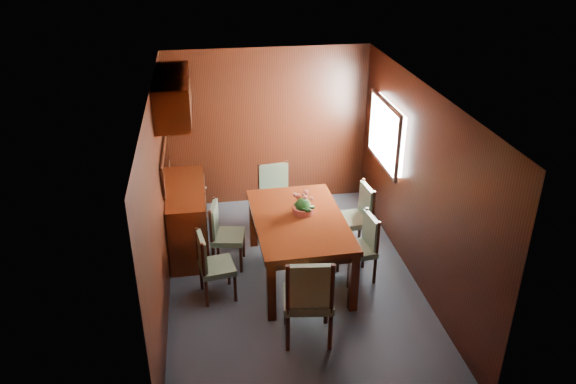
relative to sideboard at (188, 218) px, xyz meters
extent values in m
plane|color=#37404B|center=(1.25, -1.00, -0.45)|extent=(4.50, 4.50, 0.00)
cube|color=black|center=(-0.25, -1.00, 0.75)|extent=(0.02, 4.50, 2.40)
cube|color=black|center=(2.75, -1.00, 0.75)|extent=(0.02, 4.50, 2.40)
cube|color=black|center=(1.25, 1.25, 0.75)|extent=(3.00, 0.02, 2.40)
cube|color=black|center=(1.25, -3.25, 0.75)|extent=(3.00, 0.02, 2.40)
cube|color=black|center=(1.25, -1.00, 1.95)|extent=(3.00, 4.50, 0.02)
cube|color=white|center=(2.73, 0.10, 1.00)|extent=(0.14, 1.10, 0.80)
cube|color=#B2B2B7|center=(2.66, 0.10, 1.00)|extent=(0.04, 1.20, 0.90)
cube|color=black|center=(-0.22, 0.00, 0.83)|extent=(0.03, 1.36, 0.41)
cube|color=silver|center=(-0.20, 0.00, 0.83)|extent=(0.01, 1.30, 0.35)
cube|color=#361206|center=(-0.05, 0.00, 1.68)|extent=(0.40, 1.40, 0.50)
cube|color=#361206|center=(0.00, 0.00, 0.00)|extent=(0.48, 1.40, 0.90)
cube|color=#361206|center=(0.90, -1.67, -0.08)|extent=(0.10, 0.10, 0.74)
cube|color=#361206|center=(1.84, -1.64, -0.08)|extent=(0.10, 0.10, 0.74)
cube|color=#361206|center=(0.86, -0.08, -0.08)|extent=(0.10, 0.10, 0.74)
cube|color=#361206|center=(1.80, -0.06, -0.08)|extent=(0.10, 0.10, 0.74)
cube|color=black|center=(1.35, -0.86, 0.24)|extent=(0.99, 1.62, 0.11)
cube|color=#361206|center=(1.35, -0.86, 0.33)|extent=(1.12, 1.75, 0.06)
cylinder|color=black|center=(0.14, -0.99, -0.28)|extent=(0.04, 0.04, 0.34)
cylinder|color=black|center=(0.19, -1.34, -0.28)|extent=(0.04, 0.04, 0.34)
cylinder|color=black|center=(0.47, -0.94, -0.28)|extent=(0.04, 0.04, 0.34)
cylinder|color=black|center=(0.53, -1.29, -0.28)|extent=(0.04, 0.04, 0.34)
cube|color=#597257|center=(0.33, -1.14, -0.05)|extent=(0.45, 0.46, 0.07)
cylinder|color=black|center=(0.13, -0.99, 0.18)|extent=(0.04, 0.04, 0.46)
cylinder|color=black|center=(0.19, -1.34, 0.18)|extent=(0.04, 0.04, 0.46)
cube|color=#597257|center=(0.18, -1.17, 0.19)|extent=(0.11, 0.37, 0.39)
cylinder|color=black|center=(0.37, -0.29, -0.27)|extent=(0.04, 0.04, 0.35)
cylinder|color=black|center=(0.30, -0.65, -0.27)|extent=(0.04, 0.04, 0.35)
cylinder|color=black|center=(0.70, -0.35, -0.27)|extent=(0.04, 0.04, 0.35)
cylinder|color=black|center=(0.64, -0.71, -0.27)|extent=(0.04, 0.04, 0.35)
cube|color=#597257|center=(0.50, -0.50, -0.04)|extent=(0.47, 0.48, 0.07)
cylinder|color=black|center=(0.36, -0.29, 0.19)|extent=(0.04, 0.04, 0.47)
cylinder|color=black|center=(0.29, -0.64, 0.19)|extent=(0.04, 0.04, 0.47)
cube|color=#597257|center=(0.34, -0.47, 0.21)|extent=(0.12, 0.38, 0.40)
cylinder|color=black|center=(2.23, -1.20, -0.28)|extent=(0.04, 0.04, 0.35)
cylinder|color=black|center=(2.19, -0.84, -0.28)|extent=(0.04, 0.04, 0.35)
cylinder|color=black|center=(1.89, -1.24, -0.28)|extent=(0.04, 0.04, 0.35)
cylinder|color=black|center=(1.85, -0.89, -0.28)|extent=(0.04, 0.04, 0.35)
cube|color=#597257|center=(2.04, -1.04, -0.05)|extent=(0.44, 0.46, 0.07)
cylinder|color=black|center=(2.24, -1.20, 0.18)|extent=(0.04, 0.04, 0.46)
cylinder|color=black|center=(2.19, -0.84, 0.18)|extent=(0.04, 0.04, 0.46)
cube|color=#597257|center=(2.20, -1.02, 0.20)|extent=(0.10, 0.38, 0.39)
cylinder|color=black|center=(2.37, -0.53, -0.26)|extent=(0.04, 0.04, 0.37)
cylinder|color=black|center=(2.33, -0.15, -0.26)|extent=(0.04, 0.04, 0.37)
cylinder|color=black|center=(2.01, -0.56, -0.26)|extent=(0.04, 0.04, 0.37)
cylinder|color=black|center=(1.97, -0.18, -0.26)|extent=(0.04, 0.04, 0.37)
cube|color=#597257|center=(2.17, -0.35, -0.02)|extent=(0.46, 0.47, 0.08)
cylinder|color=black|center=(2.38, -0.53, 0.23)|extent=(0.04, 0.04, 0.49)
cylinder|color=black|center=(2.34, -0.15, 0.23)|extent=(0.04, 0.04, 0.49)
cube|color=#597257|center=(2.34, -0.34, 0.24)|extent=(0.09, 0.40, 0.42)
cylinder|color=black|center=(1.00, -2.20, -0.24)|extent=(0.05, 0.05, 0.43)
cylinder|color=black|center=(1.44, -2.25, -0.24)|extent=(0.05, 0.05, 0.43)
cylinder|color=black|center=(1.05, -1.79, -0.24)|extent=(0.05, 0.05, 0.43)
cylinder|color=black|center=(1.48, -1.84, -0.24)|extent=(0.05, 0.05, 0.43)
cube|color=#597257|center=(1.24, -2.02, 0.04)|extent=(0.56, 0.54, 0.09)
cylinder|color=black|center=(1.00, -2.21, 0.33)|extent=(0.05, 0.05, 0.57)
cylinder|color=black|center=(1.43, -2.26, 0.33)|extent=(0.05, 0.05, 0.57)
cube|color=#597257|center=(1.22, -2.21, 0.35)|extent=(0.46, 0.12, 0.48)
cylinder|color=black|center=(1.41, 0.50, -0.26)|extent=(0.04, 0.04, 0.39)
cylinder|color=black|center=(1.02, 0.45, -0.26)|extent=(0.04, 0.04, 0.39)
cylinder|color=black|center=(1.46, 0.13, -0.26)|extent=(0.04, 0.04, 0.39)
cylinder|color=black|center=(1.06, 0.08, -0.26)|extent=(0.04, 0.04, 0.39)
cube|color=#597257|center=(1.24, 0.29, 0.00)|extent=(0.51, 0.49, 0.08)
cylinder|color=black|center=(1.41, 0.51, 0.26)|extent=(0.04, 0.04, 0.52)
cylinder|color=black|center=(1.01, 0.46, 0.26)|extent=(0.04, 0.04, 0.52)
cube|color=#597257|center=(1.21, 0.47, 0.28)|extent=(0.42, 0.11, 0.44)
cylinder|color=#AF4235|center=(1.42, -0.75, 0.40)|extent=(0.25, 0.25, 0.08)
sphere|color=#1B4717|center=(1.42, -0.75, 0.45)|extent=(0.19, 0.19, 0.19)
camera|label=1|loc=(0.30, -6.65, 3.64)|focal=35.00mm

